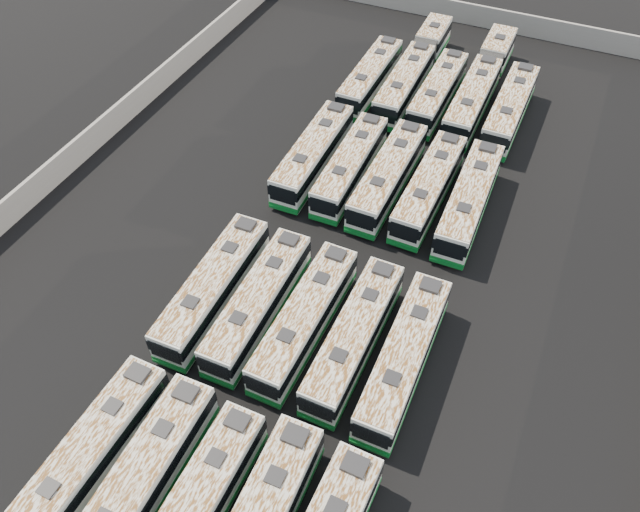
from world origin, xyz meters
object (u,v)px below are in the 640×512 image
at_px(bus_midfront_far_left, 214,288).
at_px(bus_midback_left, 350,166).
at_px(bus_midfront_left, 258,303).
at_px(bus_back_far_right, 510,109).
at_px(bus_midback_far_right, 469,200).
at_px(bus_back_far_left, 370,77).
at_px(bus_front_far_left, 89,457).
at_px(bus_back_center, 437,92).
at_px(bus_front_left, 141,483).
at_px(bus_back_right, 481,83).
at_px(bus_midfront_far_right, 404,357).
at_px(bus_midback_far_left, 313,154).
at_px(bus_midfront_center, 305,319).
at_px(bus_back_left, 414,68).
at_px(bus_midback_right, 429,188).
at_px(bus_midfront_right, 354,337).
at_px(bus_midback_center, 388,176).

height_order(bus_midfront_far_left, bus_midback_left, bus_midfront_far_left).
bearing_deg(bus_midfront_left, bus_midfront_far_left, -178.75).
bearing_deg(bus_back_far_right, bus_midback_far_right, -89.98).
xyz_separation_m(bus_midback_left, bus_back_far_left, (-3.14, 12.28, -0.00)).
relative_size(bus_midfront_far_left, bus_midfront_left, 1.02).
distance_m(bus_front_far_left, bus_midfront_far_left, 12.26).
bearing_deg(bus_back_center, bus_front_left, -94.38).
xyz_separation_m(bus_midback_far_right, bus_back_right, (-3.15, 15.46, 0.00)).
bearing_deg(bus_back_right, bus_midfront_far_right, -84.00).
height_order(bus_midback_left, bus_back_far_left, same).
distance_m(bus_midback_far_left, bus_back_center, 13.81).
bearing_deg(bus_back_far_left, bus_midfront_center, -77.12).
relative_size(bus_midfront_left, bus_back_left, 0.64).
height_order(bus_front_left, bus_midfront_left, bus_front_left).
height_order(bus_midback_far_left, bus_midback_left, bus_midback_far_left).
xyz_separation_m(bus_midback_right, bus_back_center, (-3.16, 12.38, -0.01)).
relative_size(bus_front_left, bus_midfront_right, 1.03).
relative_size(bus_front_left, bus_midfront_far_left, 1.00).
height_order(bus_midback_center, bus_midback_right, bus_midback_center).
relative_size(bus_midfront_far_right, bus_back_center, 1.02).
bearing_deg(bus_midfront_far_left, bus_midfront_left, 0.82).
relative_size(bus_midfront_right, bus_back_left, 0.64).
xyz_separation_m(bus_front_left, bus_midback_center, (3.06, 27.06, 0.01)).
xyz_separation_m(bus_front_far_left, bus_back_right, (9.38, 42.32, 0.05)).
distance_m(bus_back_far_left, bus_back_left, 4.35).
relative_size(bus_midfront_far_left, bus_midback_far_right, 0.99).
xyz_separation_m(bus_midfront_far_left, bus_midfront_far_right, (12.65, 0.03, -0.01)).
bearing_deg(bus_back_right, bus_back_far_right, -41.97).
distance_m(bus_front_left, bus_midback_far_left, 27.32).
relative_size(bus_back_right, bus_back_far_right, 1.56).
distance_m(bus_midback_far_left, bus_back_far_left, 12.22).
bearing_deg(bus_back_right, bus_midback_left, -112.16).
height_order(bus_midback_right, bus_midback_far_right, bus_midback_far_right).
height_order(bus_front_far_left, bus_back_far_right, bus_back_far_right).
distance_m(bus_front_far_left, bus_back_center, 39.92).
height_order(bus_midback_center, bus_back_left, bus_midback_center).
height_order(bus_midfront_center, bus_midback_right, bus_midback_right).
bearing_deg(bus_back_right, bus_midfront_far_left, -107.55).
bearing_deg(bus_back_center, bus_midfront_left, -96.60).
relative_size(bus_front_far_left, bus_back_right, 0.62).
bearing_deg(bus_back_left, bus_back_far_left, -137.30).
bearing_deg(bus_midback_far_left, bus_midfront_far_left, -91.50).
xyz_separation_m(bus_midfront_far_right, bus_back_center, (-6.34, 27.13, -0.02)).
bearing_deg(bus_front_left, bus_midback_far_left, 95.50).
bearing_deg(bus_back_left, bus_midfront_right, -79.19).
bearing_deg(bus_midback_right, bus_midback_center, -178.46).
relative_size(bus_midback_left, bus_midback_right, 0.99).
relative_size(bus_front_far_left, bus_midback_far_right, 0.97).
xyz_separation_m(bus_midfront_far_right, bus_back_left, (-9.43, 30.02, -0.01)).
height_order(bus_midback_far_right, bus_back_left, bus_midback_far_right).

